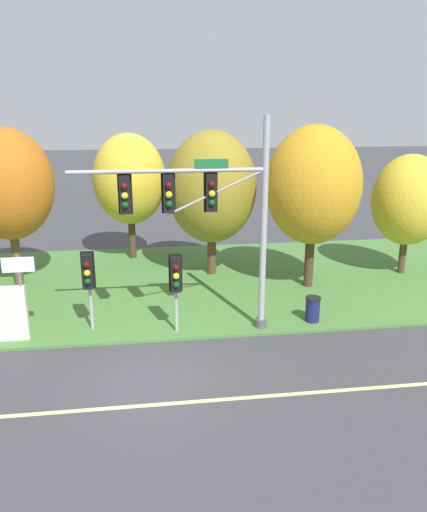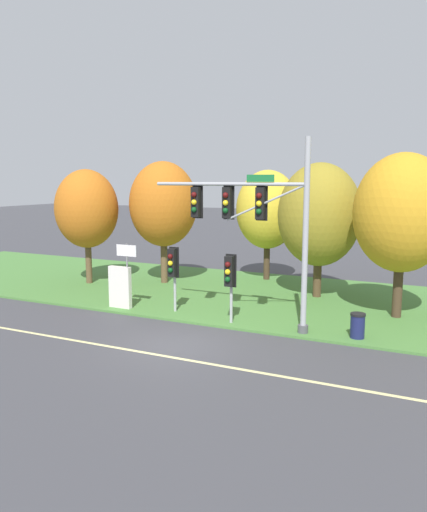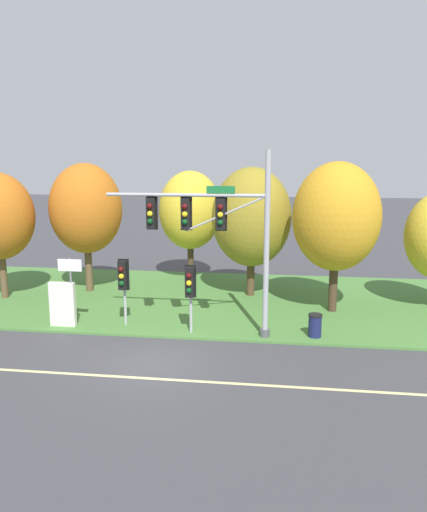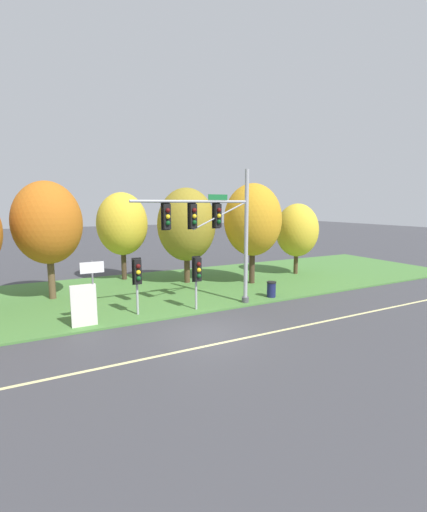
{
  "view_description": "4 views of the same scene",
  "coord_description": "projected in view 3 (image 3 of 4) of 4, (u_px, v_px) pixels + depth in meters",
  "views": [
    {
      "loc": [
        -0.02,
        -12.96,
        7.73
      ],
      "look_at": [
        2.38,
        4.6,
        2.34
      ],
      "focal_mm": 35.0,
      "sensor_mm": 36.0,
      "label": 1
    },
    {
      "loc": [
        8.65,
        -15.03,
        5.89
      ],
      "look_at": [
        -0.36,
        4.02,
        2.65
      ],
      "focal_mm": 35.0,
      "sensor_mm": 36.0,
      "label": 2
    },
    {
      "loc": [
        4.41,
        -16.07,
        7.09
      ],
      "look_at": [
        1.61,
        4.48,
        3.04
      ],
      "focal_mm": 35.0,
      "sensor_mm": 36.0,
      "label": 3
    },
    {
      "loc": [
        -6.29,
        -12.76,
        5.55
      ],
      "look_at": [
        2.1,
        3.51,
        2.8
      ],
      "focal_mm": 24.0,
      "sensor_mm": 36.0,
      "label": 4
    }
  ],
  "objects": [
    {
      "name": "grass_verge",
      "position": [
        192.0,
        298.0,
        25.59
      ],
      "size": [
        48.0,
        11.5,
        0.1
      ],
      "primitive_type": "cube",
      "color": "#477A38",
      "rests_on": "ground"
    },
    {
      "name": "tree_behind_signpost",
      "position": [
        190.0,
        211.0,
        28.78
      ],
      "size": [
        3.61,
        3.61,
        6.34
      ],
      "color": "#423021",
      "rests_on": "grass_verge"
    },
    {
      "name": "route_sign_post",
      "position": [
        71.0,
        280.0,
        20.78
      ],
      "size": [
        1.03,
        0.08,
        2.97
      ],
      "color": "slate",
      "rests_on": "grass_verge"
    },
    {
      "name": "ground_plane",
      "position": [
        151.0,
        363.0,
        17.57
      ],
      "size": [
        160.0,
        160.0,
        0.0
      ],
      "primitive_type": "plane",
      "color": "#3D3D42"
    },
    {
      "name": "tree_tall_centre",
      "position": [
        336.0,
        217.0,
        22.52
      ],
      "size": [
        3.96,
        3.96,
        6.9
      ],
      "color": "#423021",
      "rests_on": "grass_verge"
    },
    {
      "name": "trash_bin",
      "position": [
        315.0,
        325.0,
        19.87
      ],
      "size": [
        0.56,
        0.56,
        0.93
      ],
      "color": "#191E4C",
      "rests_on": "grass_verge"
    },
    {
      "name": "pedestrian_signal_further_along",
      "position": [
        123.0,
        279.0,
        20.85
      ],
      "size": [
        0.46,
        0.55,
        2.89
      ],
      "color": "#9EA0A5",
      "rests_on": "grass_verge"
    },
    {
      "name": "traffic_signal_mast",
      "position": [
        217.0,
        227.0,
        19.41
      ],
      "size": [
        6.55,
        0.49,
        7.33
      ],
      "color": "#9EA0A5",
      "rests_on": "grass_verge"
    },
    {
      "name": "tree_mid_verge",
      "position": [
        251.0,
        217.0,
        25.3
      ],
      "size": [
        4.04,
        4.04,
        6.61
      ],
      "color": "#4C3823",
      "rests_on": "grass_verge"
    },
    {
      "name": "tree_left_of_mast",
      "position": [
        86.0,
        209.0,
        26.11
      ],
      "size": [
        3.77,
        3.77,
        6.79
      ],
      "color": "brown",
      "rests_on": "grass_verge"
    },
    {
      "name": "pedestrian_signal_near_kerb",
      "position": [
        190.0,
        286.0,
        19.91
      ],
      "size": [
        0.46,
        0.55,
        2.84
      ],
      "color": "#9EA0A5",
      "rests_on": "grass_verge"
    },
    {
      "name": "info_kiosk",
      "position": [
        63.0,
        304.0,
        21.08
      ],
      "size": [
        1.1,
        0.24,
        1.9
      ],
      "color": "silver",
      "rests_on": "grass_verge"
    },
    {
      "name": "lane_stripe",
      "position": [
        142.0,
        378.0,
        16.41
      ],
      "size": [
        36.0,
        0.16,
        0.01
      ],
      "primitive_type": "cube",
      "color": "beige",
      "rests_on": "ground"
    }
  ]
}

